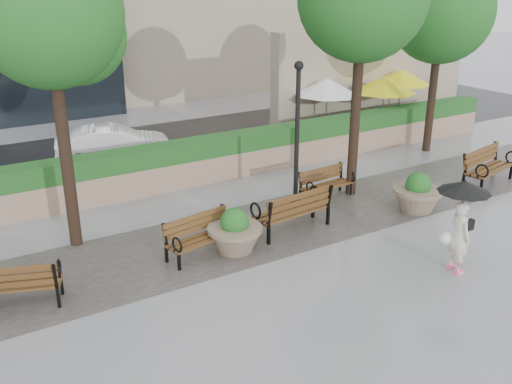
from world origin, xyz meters
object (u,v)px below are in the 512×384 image
bench_1 (202,244)px  car_right (114,144)px  bench_2 (292,219)px  planter_right (417,196)px  bench_4 (488,174)px  planter_left (235,235)px  bench_3 (326,190)px  lamppost (297,147)px  pedestrian (461,217)px  bench_0 (14,293)px

bench_1 → car_right: bearing=75.3°
bench_2 → planter_right: size_ratio=1.60×
bench_4 → planter_left: bench_4 is taller
bench_2 → planter_right: planter_right is taller
bench_3 → lamppost: size_ratio=0.42×
bench_3 → pedestrian: pedestrian is taller
bench_4 → pedestrian: (-5.18, -3.18, 0.92)m
bench_2 → lamppost: lamppost is taller
bench_0 → car_right: car_right is taller
car_right → pedestrian: bearing=-147.1°
planter_right → car_right: (-5.56, 8.43, 0.20)m
bench_0 → bench_2: bench_2 is taller
bench_4 → bench_2: bearing=166.2°
bench_3 → pedestrian: size_ratio=0.82×
bench_3 → planter_left: planter_left is taller
planter_right → lamppost: bearing=146.3°
bench_1 → lamppost: lamppost is taller
bench_3 → bench_0: bearing=-175.5°
bench_3 → planter_left: size_ratio=1.32×
bench_4 → car_right: (-8.98, 8.04, 0.31)m
lamppost → pedestrian: size_ratio=1.96×
planter_left → lamppost: bearing=27.0°
planter_right → lamppost: size_ratio=0.33×
bench_4 → bench_0: bearing=167.7°
car_right → pedestrian: size_ratio=1.88×
bench_1 → bench_0: bearing=169.7°
planter_left → planter_right: 5.39m
planter_left → pedestrian: (3.62, -3.26, 0.82)m
bench_1 → bench_3: bearing=5.4°
bench_4 → car_right: car_right is taller
bench_4 → car_right: bearing=126.9°
bench_0 → bench_4: bearing=-160.8°
planter_left → car_right: 7.97m
car_right → pedestrian: pedestrian is taller
car_right → bench_3: bearing=-133.9°
planter_right → planter_left: bearing=175.1°
planter_left → car_right: bearing=91.4°
planter_right → bench_4: bearing=6.4°
pedestrian → bench_4: bearing=-46.2°
bench_3 → lamppost: (-1.18, -0.17, 1.50)m
bench_2 → planter_left: (-1.77, -0.24, 0.09)m
bench_2 → bench_3: 2.43m
bench_1 → bench_2: bearing=-10.1°
bench_0 → pedestrian: bearing=178.0°
planter_right → bench_2: bearing=169.0°
bench_1 → bench_2: (2.50, 0.03, 0.05)m
bench_1 → lamppost: 3.86m
bench_4 → lamppost: lamppost is taller
bench_2 → planter_left: bearing=2.2°
bench_0 → bench_1: size_ratio=1.04×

